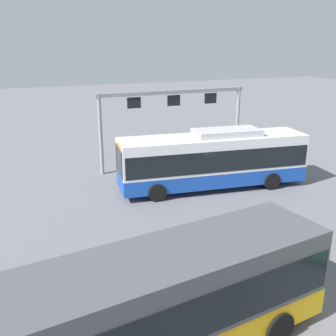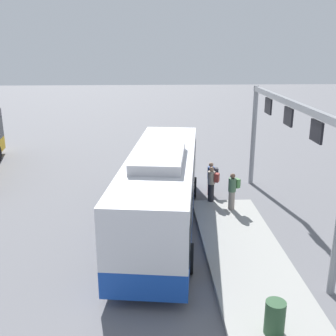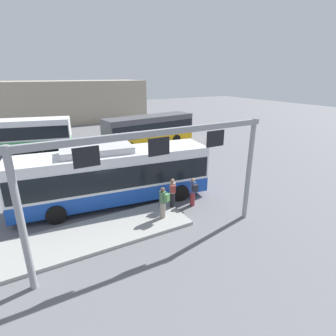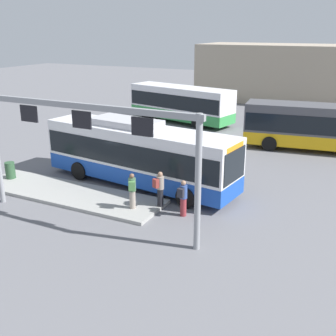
% 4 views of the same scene
% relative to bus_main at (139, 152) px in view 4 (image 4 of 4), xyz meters
% --- Properties ---
extents(ground_plane, '(120.00, 120.00, 0.00)m').
position_rel_bus_main_xyz_m(ground_plane, '(0.01, -0.00, -1.81)').
color(ground_plane, slate).
extents(platform_curb, '(10.00, 2.80, 0.16)m').
position_rel_bus_main_xyz_m(platform_curb, '(-2.42, -2.88, -1.73)').
color(platform_curb, '#9E9E99').
rests_on(platform_curb, ground).
extents(bus_main, '(11.11, 3.85, 3.46)m').
position_rel_bus_main_xyz_m(bus_main, '(0.00, 0.00, 0.00)').
color(bus_main, '#1947AD').
rests_on(bus_main, ground).
extents(bus_background_left, '(10.02, 4.61, 3.10)m').
position_rel_bus_main_xyz_m(bus_background_left, '(-4.56, 15.16, -0.04)').
color(bus_background_left, green).
rests_on(bus_background_left, ground).
extents(bus_background_right, '(9.94, 3.72, 3.10)m').
position_rel_bus_main_xyz_m(bus_background_right, '(7.55, 11.07, -0.04)').
color(bus_background_right, '#EAAD14').
rests_on(bus_background_right, ground).
extents(person_boarding, '(0.50, 0.60, 1.67)m').
position_rel_bus_main_xyz_m(person_boarding, '(2.48, -2.40, -0.76)').
color(person_boarding, black).
rests_on(person_boarding, platform_curb).
extents(person_waiting_near, '(0.52, 0.60, 1.67)m').
position_rel_bus_main_xyz_m(person_waiting_near, '(1.48, -3.16, -0.76)').
color(person_waiting_near, gray).
rests_on(person_waiting_near, platform_curb).
extents(person_waiting_mid, '(0.36, 0.54, 1.67)m').
position_rel_bus_main_xyz_m(person_waiting_mid, '(3.72, -2.57, -0.92)').
color(person_waiting_mid, maroon).
rests_on(person_waiting_mid, ground).
extents(platform_sign_gantry, '(10.48, 0.24, 5.20)m').
position_rel_bus_main_xyz_m(platform_sign_gantry, '(0.34, -4.97, 2.00)').
color(platform_sign_gantry, gray).
rests_on(platform_sign_gantry, ground).
extents(station_building, '(22.76, 8.00, 6.22)m').
position_rel_bus_main_xyz_m(station_building, '(3.19, 30.63, 1.30)').
color(station_building, tan).
rests_on(station_building, ground).
extents(trash_bin, '(0.52, 0.52, 0.90)m').
position_rel_bus_main_xyz_m(trash_bin, '(-6.57, -2.66, -1.20)').
color(trash_bin, '#2D5133').
rests_on(trash_bin, platform_curb).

